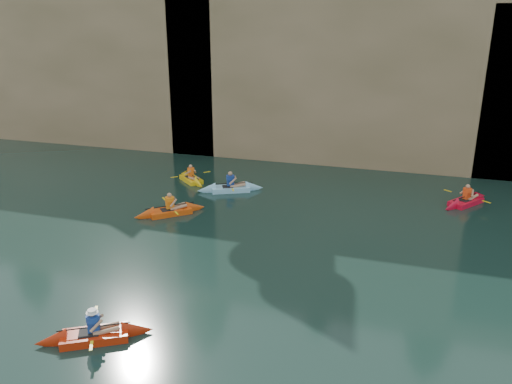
% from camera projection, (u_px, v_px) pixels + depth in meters
% --- Properties ---
extents(cliff, '(70.00, 16.00, 12.00)m').
position_uv_depth(cliff, '(342.00, 58.00, 37.15)').
color(cliff, tan).
rests_on(cliff, ground).
extents(cliff_slab_west, '(26.00, 2.40, 10.56)m').
position_uv_depth(cliff_slab_west, '(53.00, 69.00, 36.48)').
color(cliff_slab_west, '#9A7F5D').
rests_on(cliff_slab_west, ground).
extents(cliff_slab_center, '(24.00, 2.40, 11.40)m').
position_uv_depth(cliff_slab_center, '(357.00, 72.00, 29.99)').
color(cliff_slab_center, '#9A7F5D').
rests_on(cliff_slab_center, ground).
extents(sea_cave_west, '(4.50, 1.00, 4.00)m').
position_uv_depth(sea_cave_west, '(76.00, 117.00, 36.37)').
color(sea_cave_west, black).
rests_on(sea_cave_west, ground).
extents(sea_cave_center, '(3.50, 1.00, 3.20)m').
position_uv_depth(sea_cave_center, '(259.00, 134.00, 32.45)').
color(sea_cave_center, black).
rests_on(sea_cave_center, ground).
extents(sea_cave_east, '(5.00, 1.00, 4.50)m').
position_uv_depth(sea_cave_east, '(495.00, 139.00, 28.20)').
color(sea_cave_east, black).
rests_on(sea_cave_east, ground).
extents(main_kayaker, '(3.14, 2.28, 1.19)m').
position_uv_depth(main_kayaker, '(95.00, 335.00, 13.95)').
color(main_kayaker, red).
rests_on(main_kayaker, ground).
extents(kayaker_orange, '(3.02, 2.89, 1.30)m').
position_uv_depth(kayaker_orange, '(170.00, 211.00, 23.19)').
color(kayaker_orange, '#E44D0E').
rests_on(kayaker_orange, ground).
extents(kayaker_red_far, '(2.63, 3.24, 1.27)m').
position_uv_depth(kayaker_red_far, '(466.00, 201.00, 24.48)').
color(kayaker_red_far, red).
rests_on(kayaker_red_far, ground).
extents(kayaker_yellow, '(2.69, 2.52, 1.21)m').
position_uv_depth(kayaker_yellow, '(191.00, 179.00, 28.04)').
color(kayaker_yellow, yellow).
rests_on(kayaker_yellow, ground).
extents(kayaker_ltblue_mid, '(3.50, 2.36, 1.34)m').
position_uv_depth(kayaker_ltblue_mid, '(230.00, 188.00, 26.39)').
color(kayaker_ltblue_mid, '#98DCFF').
rests_on(kayaker_ltblue_mid, ground).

